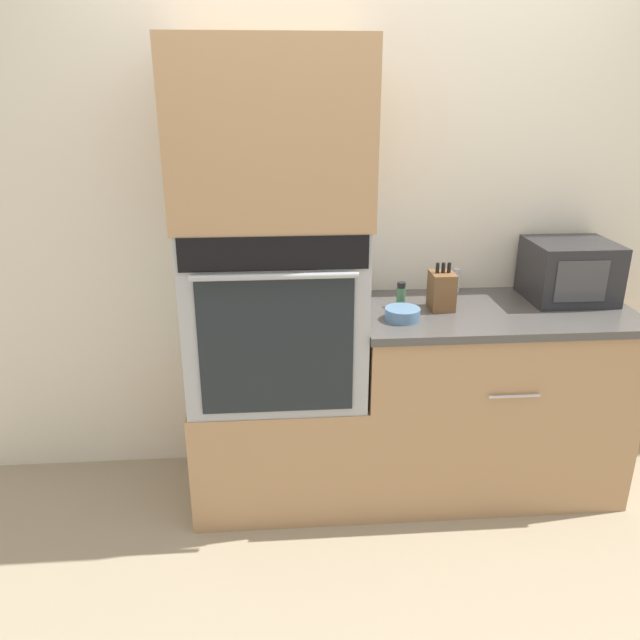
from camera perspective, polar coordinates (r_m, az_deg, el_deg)
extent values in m
plane|color=gray|center=(2.94, 4.33, -18.15)|extent=(12.00, 12.00, 0.00)
cube|color=beige|center=(2.97, 3.16, 9.22)|extent=(8.00, 0.05, 2.50)
cube|color=#A87F56|center=(3.00, -3.79, -10.80)|extent=(0.77, 0.60, 0.55)
cube|color=#9EA0A5|center=(2.71, -4.12, 1.15)|extent=(0.74, 0.59, 0.77)
cube|color=black|center=(2.33, -4.24, 6.08)|extent=(0.71, 0.01, 0.13)
cube|color=#33E54C|center=(2.33, -4.24, 6.05)|extent=(0.09, 0.00, 0.03)
cube|color=black|center=(2.45, -4.01, -2.39)|extent=(0.61, 0.01, 0.58)
cylinder|color=#9EA0A5|center=(2.32, -4.18, 3.97)|extent=(0.63, 0.02, 0.02)
cube|color=#A87F56|center=(2.56, -4.55, 16.68)|extent=(0.77, 0.60, 0.69)
cube|color=#A87F56|center=(3.08, 14.91, -7.21)|extent=(1.20, 0.60, 0.87)
cube|color=#474442|center=(2.90, 15.72, 0.70)|extent=(1.22, 0.63, 0.03)
cylinder|color=#B7B7BC|center=(2.74, 17.35, -6.67)|extent=(0.22, 0.01, 0.01)
cube|color=#232326|center=(3.10, 21.83, 4.21)|extent=(0.37, 0.33, 0.27)
cube|color=#3D3D3F|center=(2.94, 22.80, 3.26)|extent=(0.23, 0.01, 0.18)
cube|color=brown|center=(2.81, 11.06, 2.63)|extent=(0.10, 0.13, 0.17)
cylinder|color=black|center=(2.77, 10.69, 4.70)|extent=(0.02, 0.02, 0.04)
cylinder|color=black|center=(2.78, 11.21, 4.70)|extent=(0.02, 0.02, 0.04)
cylinder|color=black|center=(2.79, 11.72, 4.71)|extent=(0.02, 0.02, 0.04)
cylinder|color=#517599|center=(2.67, 7.55, 0.55)|extent=(0.15, 0.15, 0.05)
cylinder|color=silver|center=(3.07, 12.29, 3.33)|extent=(0.04, 0.04, 0.09)
cylinder|color=#B7B7BC|center=(3.06, 12.37, 4.35)|extent=(0.04, 0.04, 0.03)
cylinder|color=#427047|center=(2.82, 7.40, 2.08)|extent=(0.04, 0.04, 0.09)
cylinder|color=black|center=(2.80, 7.46, 3.18)|extent=(0.04, 0.04, 0.03)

